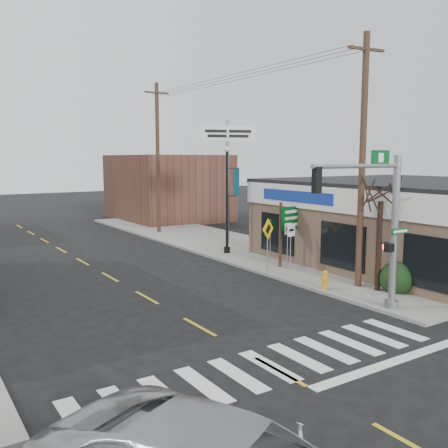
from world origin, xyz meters
TOP-DOWN VIEW (x-y plane):
  - ground at (0.00, 0.00)m, footprint 140.00×140.00m
  - sidewalk_right at (9.00, 13.00)m, footprint 6.00×38.00m
  - center_line at (0.00, 8.00)m, footprint 0.12×56.00m
  - crosswalk at (0.00, 0.40)m, footprint 11.00×2.20m
  - thrift_store at (14.50, 6.00)m, footprint 12.00×14.00m
  - bldg_distant_right at (12.00, 30.00)m, footprint 8.00×10.00m
  - traffic_signal_pole at (5.81, 1.70)m, footprint 4.32×0.36m
  - guide_sign at (8.20, 9.00)m, footprint 1.79×0.14m
  - fire_hydrant at (6.30, 4.80)m, footprint 0.24×0.24m
  - ped_crossing_sign at (6.30, 8.52)m, footprint 0.96×0.07m
  - lamp_post at (7.36, 13.43)m, footprint 0.76×0.60m
  - dance_center_sign at (9.00, 15.96)m, footprint 3.51×0.22m
  - bare_tree at (7.95, 3.56)m, footprint 2.66×2.66m
  - shrub_front at (8.45, 3.02)m, footprint 1.37×1.37m
  - shrub_back at (9.18, 6.42)m, footprint 1.09×1.09m
  - utility_pole_near at (7.83, 4.45)m, footprint 1.75×0.26m
  - utility_pole_far at (7.62, 22.70)m, footprint 1.80×0.27m

SIDE VIEW (x-z plane):
  - ground at x=0.00m, z-range 0.00..0.00m
  - center_line at x=0.00m, z-range 0.00..0.01m
  - crosswalk at x=0.00m, z-range 0.00..0.01m
  - sidewalk_right at x=9.00m, z-range 0.00..0.13m
  - shrub_back at x=9.18m, z-range 0.13..0.95m
  - fire_hydrant at x=6.30m, z-range 0.16..0.93m
  - shrub_front at x=8.45m, z-range 0.13..1.16m
  - ped_crossing_sign at x=6.30m, z-range 0.61..3.08m
  - thrift_store at x=14.50m, z-range 0.00..4.00m
  - guide_sign at x=8.20m, z-range 0.57..3.69m
  - bldg_distant_right at x=12.00m, z-range 0.00..5.60m
  - traffic_signal_pole at x=5.81m, z-range 0.66..6.13m
  - lamp_post at x=7.36m, z-range 0.60..6.44m
  - bare_tree at x=7.95m, z-range 1.66..6.98m
  - utility_pole_near at x=7.83m, z-range 0.26..10.32m
  - utility_pole_far at x=7.62m, z-range 0.26..10.61m
  - dance_center_sign at x=9.00m, z-range 1.95..9.42m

